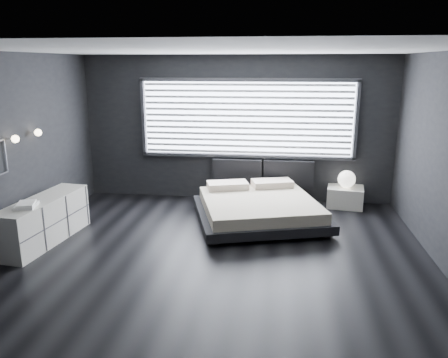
# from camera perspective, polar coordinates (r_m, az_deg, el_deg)

# --- Properties ---
(room) EXTENTS (6.04, 6.00, 2.80)m
(room) POSITION_cam_1_polar(r_m,az_deg,el_deg) (5.83, -1.07, 2.62)
(room) COLOR black
(room) RESTS_ON ground
(window) EXTENTS (4.14, 0.09, 1.52)m
(window) POSITION_cam_1_polar(r_m,az_deg,el_deg) (8.42, 2.99, 7.85)
(window) COLOR white
(window) RESTS_ON ground
(headboard) EXTENTS (1.96, 0.16, 0.52)m
(headboard) POSITION_cam_1_polar(r_m,az_deg,el_deg) (8.53, 5.06, 0.80)
(headboard) COLOR black
(headboard) RESTS_ON ground
(sconce_near) EXTENTS (0.18, 0.11, 0.11)m
(sconce_near) POSITION_cam_1_polar(r_m,az_deg,el_deg) (6.87, -25.62, 4.74)
(sconce_near) COLOR silver
(sconce_near) RESTS_ON ground
(sconce_far) EXTENTS (0.18, 0.11, 0.11)m
(sconce_far) POSITION_cam_1_polar(r_m,az_deg,el_deg) (7.38, -23.14, 5.61)
(sconce_far) COLOR silver
(sconce_far) RESTS_ON ground
(bed) EXTENTS (2.53, 2.47, 0.53)m
(bed) POSITION_cam_1_polar(r_m,az_deg,el_deg) (7.50, 4.53, -3.75)
(bed) COLOR black
(bed) RESTS_ON ground
(nightstand) EXTENTS (0.72, 0.63, 0.38)m
(nightstand) POSITION_cam_1_polar(r_m,az_deg,el_deg) (8.59, 15.52, -2.24)
(nightstand) COLOR beige
(nightstand) RESTS_ON ground
(orb_lamp) EXTENTS (0.32, 0.32, 0.32)m
(orb_lamp) POSITION_cam_1_polar(r_m,az_deg,el_deg) (8.47, 15.73, -0.01)
(orb_lamp) COLOR white
(orb_lamp) RESTS_ON nightstand
(dresser) EXTENTS (0.67, 1.75, 0.68)m
(dresser) POSITION_cam_1_polar(r_m,az_deg,el_deg) (7.15, -22.39, -5.02)
(dresser) COLOR beige
(dresser) RESTS_ON ground
(book_stack) EXTENTS (0.33, 0.39, 0.07)m
(book_stack) POSITION_cam_1_polar(r_m,az_deg,el_deg) (6.73, -24.41, -3.09)
(book_stack) COLOR white
(book_stack) RESTS_ON dresser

